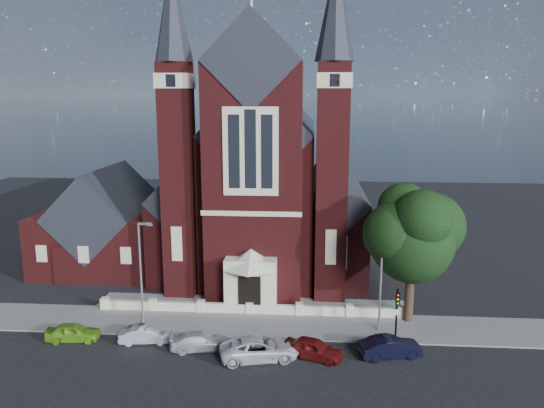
{
  "coord_description": "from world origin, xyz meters",
  "views": [
    {
      "loc": [
        4.77,
        -33.41,
        17.36
      ],
      "look_at": [
        1.39,
        12.0,
        7.99
      ],
      "focal_mm": 35.0,
      "sensor_mm": 36.0,
      "label": 1
    }
  ],
  "objects": [
    {
      "name": "forecourt_paving",
      "position": [
        0.0,
        8.5,
        0.0
      ],
      "size": [
        26.0,
        3.0,
        0.14
      ],
      "primitive_type": "cube",
      "color": "slate",
      "rests_on": "ground"
    },
    {
      "name": "parish_hall",
      "position": [
        -16.0,
        18.0,
        4.01
      ],
      "size": [
        12.0,
        12.2,
        10.24
      ],
      "color": "#521516",
      "rests_on": "ground"
    },
    {
      "name": "street_tree",
      "position": [
        12.6,
        5.71,
        6.96
      ],
      "size": [
        6.4,
        6.6,
        10.7
      ],
      "color": "black",
      "rests_on": "ground"
    },
    {
      "name": "traffic_signal",
      "position": [
        11.0,
        2.43,
        2.58
      ],
      "size": [
        0.28,
        0.42,
        4.0
      ],
      "color": "black",
      "rests_on": "ground"
    },
    {
      "name": "pavement_strip",
      "position": [
        0.0,
        4.5,
        0.0
      ],
      "size": [
        60.0,
        5.0,
        0.12
      ],
      "primitive_type": "cube",
      "color": "slate",
      "rests_on": "ground"
    },
    {
      "name": "ground",
      "position": [
        0.0,
        15.0,
        0.0
      ],
      "size": [
        120.0,
        120.0,
        0.0
      ],
      "primitive_type": "plane",
      "color": "black",
      "rests_on": "ground"
    },
    {
      "name": "car_silver_b",
      "position": [
        -2.75,
        0.22,
        0.61
      ],
      "size": [
        4.46,
        2.57,
        1.21
      ],
      "primitive_type": "imported",
      "rotation": [
        0.0,
        0.0,
        1.79
      ],
      "color": "#B2B6BA",
      "rests_on": "ground"
    },
    {
      "name": "car_silver_a",
      "position": [
        -6.82,
        0.96,
        0.61
      ],
      "size": [
        3.88,
        1.83,
        1.23
      ],
      "primitive_type": "imported",
      "rotation": [
        0.0,
        0.0,
        1.72
      ],
      "color": "#A3A5AB",
      "rests_on": "ground"
    },
    {
      "name": "car_lime_van",
      "position": [
        -12.15,
        0.86,
        0.65
      ],
      "size": [
        3.96,
        1.99,
        1.3
      ],
      "primitive_type": "imported",
      "rotation": [
        0.0,
        0.0,
        1.69
      ],
      "color": "#6CA721",
      "rests_on": "ground"
    },
    {
      "name": "street_lamp_left",
      "position": [
        -7.91,
        4.0,
        4.6
      ],
      "size": [
        1.16,
        0.22,
        8.09
      ],
      "color": "gray",
      "rests_on": "ground"
    },
    {
      "name": "car_dark_red",
      "position": [
        5.11,
        -0.43,
        0.69
      ],
      "size": [
        4.35,
        2.8,
        1.38
      ],
      "primitive_type": "imported",
      "rotation": [
        0.0,
        0.0,
        1.26
      ],
      "color": "maroon",
      "rests_on": "ground"
    },
    {
      "name": "forecourt_wall",
      "position": [
        0.0,
        6.5,
        0.0
      ],
      "size": [
        24.0,
        0.4,
        0.9
      ],
      "primitive_type": "cube",
      "color": "beige",
      "rests_on": "ground"
    },
    {
      "name": "street_lamp_right",
      "position": [
        10.09,
        4.0,
        4.6
      ],
      "size": [
        1.16,
        0.22,
        8.09
      ],
      "color": "gray",
      "rests_on": "ground"
    },
    {
      "name": "car_navy",
      "position": [
        10.31,
        0.1,
        0.71
      ],
      "size": [
        4.51,
        2.45,
        1.41
      ],
      "primitive_type": "imported",
      "rotation": [
        0.0,
        0.0,
        1.81
      ],
      "color": "black",
      "rests_on": "ground"
    },
    {
      "name": "car_white_suv",
      "position": [
        1.49,
        -0.79,
        0.74
      ],
      "size": [
        5.75,
        3.58,
        1.48
      ],
      "primitive_type": "imported",
      "rotation": [
        0.0,
        0.0,
        1.79
      ],
      "color": "silver",
      "rests_on": "ground"
    },
    {
      "name": "church",
      "position": [
        -0.0,
        22.94,
        8.19
      ],
      "size": [
        20.01,
        34.9,
        29.2
      ],
      "color": "#521516",
      "rests_on": "ground"
    }
  ]
}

